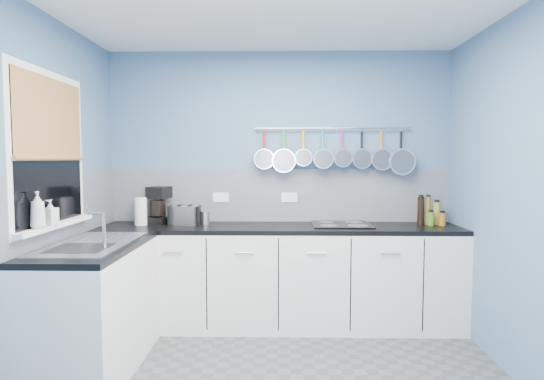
{
  "coord_description": "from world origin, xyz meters",
  "views": [
    {
      "loc": [
        0.02,
        -2.79,
        1.49
      ],
      "look_at": [
        -0.05,
        0.75,
        1.25
      ],
      "focal_mm": 29.86,
      "sensor_mm": 36.0,
      "label": 1
    }
  ],
  "objects_px": {
    "soap_bottle_b": "(50,212)",
    "canister": "(205,218)",
    "paper_towel": "(141,211)",
    "soap_bottle_a": "(38,210)",
    "toaster": "(185,215)",
    "hob": "(341,225)",
    "coffee_maker": "(159,205)"
  },
  "relations": [
    {
      "from": "soap_bottle_b",
      "to": "canister",
      "type": "bearing_deg",
      "value": 51.44
    },
    {
      "from": "soap_bottle_b",
      "to": "paper_towel",
      "type": "bearing_deg",
      "value": 74.04
    },
    {
      "from": "soap_bottle_a",
      "to": "canister",
      "type": "bearing_deg",
      "value": 55.14
    },
    {
      "from": "toaster",
      "to": "canister",
      "type": "height_order",
      "value": "toaster"
    },
    {
      "from": "soap_bottle_a",
      "to": "toaster",
      "type": "bearing_deg",
      "value": 60.65
    },
    {
      "from": "soap_bottle_a",
      "to": "hob",
      "type": "relative_size",
      "value": 0.46
    },
    {
      "from": "paper_towel",
      "to": "canister",
      "type": "xyz_separation_m",
      "value": [
        0.57,
        0.06,
        -0.06
      ]
    },
    {
      "from": "toaster",
      "to": "hob",
      "type": "distance_m",
      "value": 1.41
    },
    {
      "from": "paper_towel",
      "to": "hob",
      "type": "bearing_deg",
      "value": 0.93
    },
    {
      "from": "soap_bottle_a",
      "to": "paper_towel",
      "type": "bearing_deg",
      "value": 76.07
    },
    {
      "from": "paper_towel",
      "to": "hob",
      "type": "distance_m",
      "value": 1.81
    },
    {
      "from": "soap_bottle_b",
      "to": "canister",
      "type": "relative_size",
      "value": 1.44
    },
    {
      "from": "coffee_maker",
      "to": "canister",
      "type": "bearing_deg",
      "value": 10.44
    },
    {
      "from": "coffee_maker",
      "to": "hob",
      "type": "distance_m",
      "value": 1.68
    },
    {
      "from": "coffee_maker",
      "to": "toaster",
      "type": "bearing_deg",
      "value": 1.16
    },
    {
      "from": "soap_bottle_b",
      "to": "canister",
      "type": "xyz_separation_m",
      "value": [
        0.86,
        1.08,
        -0.18
      ]
    },
    {
      "from": "soap_bottle_a",
      "to": "paper_towel",
      "type": "distance_m",
      "value": 1.22
    },
    {
      "from": "toaster",
      "to": "canister",
      "type": "bearing_deg",
      "value": 24.91
    },
    {
      "from": "soap_bottle_a",
      "to": "hob",
      "type": "distance_m",
      "value": 2.43
    },
    {
      "from": "soap_bottle_b",
      "to": "hob",
      "type": "distance_m",
      "value": 2.35
    },
    {
      "from": "hob",
      "to": "coffee_maker",
      "type": "bearing_deg",
      "value": 177.17
    },
    {
      "from": "soap_bottle_b",
      "to": "coffee_maker",
      "type": "distance_m",
      "value": 1.21
    },
    {
      "from": "coffee_maker",
      "to": "toaster",
      "type": "xyz_separation_m",
      "value": [
        0.26,
        -0.07,
        -0.08
      ]
    },
    {
      "from": "soap_bottle_a",
      "to": "canister",
      "type": "height_order",
      "value": "soap_bottle_a"
    },
    {
      "from": "canister",
      "to": "hob",
      "type": "relative_size",
      "value": 0.23
    },
    {
      "from": "soap_bottle_a",
      "to": "paper_towel",
      "type": "relative_size",
      "value": 0.97
    },
    {
      "from": "canister",
      "to": "hob",
      "type": "distance_m",
      "value": 1.23
    },
    {
      "from": "toaster",
      "to": "canister",
      "type": "distance_m",
      "value": 0.18
    },
    {
      "from": "soap_bottle_b",
      "to": "paper_towel",
      "type": "distance_m",
      "value": 1.07
    },
    {
      "from": "soap_bottle_a",
      "to": "soap_bottle_b",
      "type": "bearing_deg",
      "value": 90.0
    },
    {
      "from": "soap_bottle_a",
      "to": "hob",
      "type": "xyz_separation_m",
      "value": [
        2.09,
        1.2,
        -0.26
      ]
    },
    {
      "from": "paper_towel",
      "to": "coffee_maker",
      "type": "xyz_separation_m",
      "value": [
        0.13,
        0.11,
        0.05
      ]
    }
  ]
}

